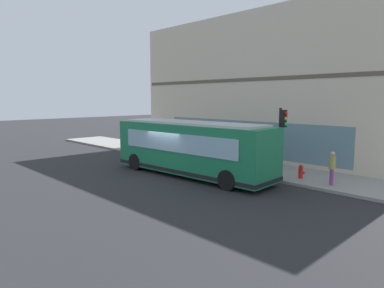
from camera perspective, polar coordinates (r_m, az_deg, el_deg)
name	(u,v)px	position (r m, az deg, el deg)	size (l,w,h in m)	color
ground	(174,175)	(19.85, -2.97, -5.11)	(120.00, 120.00, 0.00)	#262628
sidewalk_curb	(226,163)	(23.08, 5.66, -3.15)	(4.02, 40.00, 0.15)	gray
building_corner	(274,88)	(27.20, 13.45, 8.97)	(7.17, 21.35, 10.25)	beige
city_bus_nearside	(191,149)	(19.32, -0.13, -0.76)	(3.05, 10.16, 3.07)	#197247
traffic_light_near_corner	(282,130)	(18.50, 14.72, 2.33)	(0.32, 0.49, 3.72)	black
fire_hydrant	(301,172)	(19.11, 17.62, -4.38)	(0.35, 0.35, 0.74)	red
pedestrian_by_light_pole	(156,137)	(29.35, -6.01, 1.11)	(0.32, 0.32, 1.61)	#3F8C4C
pedestrian_near_hydrant	(211,149)	(21.98, 3.17, -0.75)	(0.32, 0.32, 1.77)	#8C3F8C
pedestrian_near_building_entrance	(332,166)	(18.03, 22.24, -3.40)	(0.32, 0.32, 1.65)	#8C3F8C
newspaper_vending_box	(262,159)	(21.74, 11.47, -2.51)	(0.44, 0.43, 0.90)	#263F99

